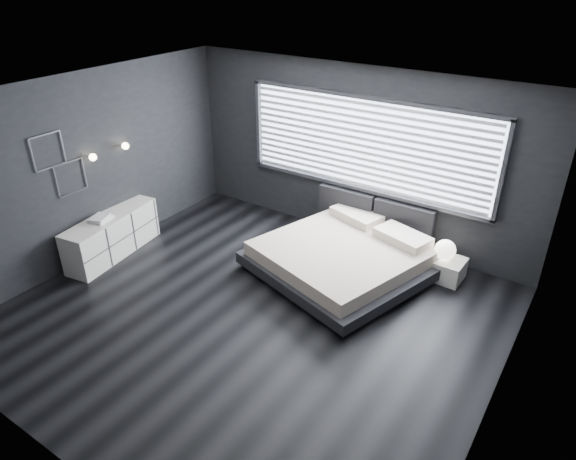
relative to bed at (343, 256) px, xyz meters
The scene contains 12 objects.
room 2.01m from the bed, 106.69° to the right, with size 6.04×6.00×2.80m.
window 1.76m from the bed, 104.09° to the left, with size 4.14×0.09×1.52m.
headboard 1.09m from the bed, 90.67° to the left, with size 1.96×0.16×0.52m.
sconce_near 3.93m from the bed, 155.36° to the right, with size 0.18×0.11×0.11m.
sconce_far 3.73m from the bed, 164.35° to the right, with size 0.18×0.11×0.11m.
wall_art_upper 4.36m from the bed, 148.19° to the right, with size 0.01×0.48×0.48m.
wall_art_lower 4.09m from the bed, 151.28° to the right, with size 0.01×0.48×0.48m.
bed is the anchor object (origin of this frame).
nightstand 1.49m from the bed, 27.88° to the left, with size 0.54×0.45×0.32m, color white.
orb_lamp 1.46m from the bed, 27.70° to the left, with size 0.30×0.30×0.30m, color white.
dresser 3.60m from the bed, 154.84° to the right, with size 0.71×1.71×0.67m.
book_stack 3.68m from the bed, 152.56° to the right, with size 0.32×0.38×0.07m.
Camera 1 is at (3.40, -4.25, 4.19)m, focal length 32.00 mm.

